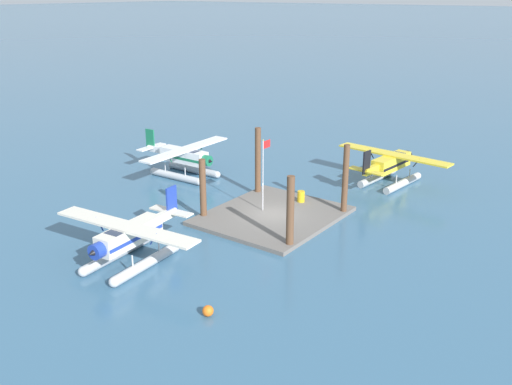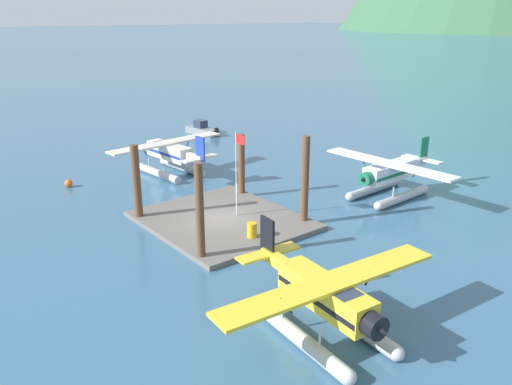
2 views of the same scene
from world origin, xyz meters
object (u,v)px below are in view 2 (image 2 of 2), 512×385
at_px(seaplane_white_bow_right, 389,176).
at_px(seaplane_cream_port_fwd, 169,155).
at_px(boat_grey_open_west, 202,129).
at_px(mooring_buoy, 69,183).
at_px(flagpole, 237,164).
at_px(fuel_drum, 252,230).
at_px(seaplane_yellow_stbd_aft, 326,302).

bearing_deg(seaplane_white_bow_right, seaplane_cream_port_fwd, -147.87).
bearing_deg(boat_grey_open_west, seaplane_white_bow_right, -2.15).
bearing_deg(mooring_buoy, seaplane_cream_port_fwd, 77.17).
xyz_separation_m(flagpole, seaplane_white_bow_right, (3.23, 11.20, -2.20)).
xyz_separation_m(fuel_drum, boat_grey_open_west, (-26.18, 13.54, -0.25)).
relative_size(mooring_buoy, seaplane_white_bow_right, 0.06).
bearing_deg(flagpole, seaplane_cream_port_fwd, 171.50).
height_order(flagpole, seaplane_white_bow_right, flagpole).
distance_m(fuel_drum, boat_grey_open_west, 29.48).
xyz_separation_m(flagpole, fuel_drum, (3.17, -1.35, -3.04)).
xyz_separation_m(seaplane_cream_port_fwd, seaplane_white_bow_right, (15.03, 9.44, 0.00)).
relative_size(seaplane_yellow_stbd_aft, seaplane_white_bow_right, 1.00).
relative_size(flagpole, fuel_drum, 6.30).
bearing_deg(fuel_drum, seaplane_yellow_stbd_aft, -20.65).
bearing_deg(boat_grey_open_west, mooring_buoy, -62.77).
xyz_separation_m(flagpole, seaplane_cream_port_fwd, (-11.80, 1.76, -2.20)).
xyz_separation_m(flagpole, boat_grey_open_west, (-23.01, 12.19, -3.29)).
distance_m(mooring_buoy, seaplane_yellow_stbd_aft, 26.03).
bearing_deg(mooring_buoy, fuel_drum, 15.86).
relative_size(fuel_drum, boat_grey_open_west, 0.18).
relative_size(mooring_buoy, boat_grey_open_west, 0.12).
bearing_deg(boat_grey_open_west, fuel_drum, -27.35).
height_order(seaplane_yellow_stbd_aft, boat_grey_open_west, seaplane_yellow_stbd_aft).
bearing_deg(seaplane_yellow_stbd_aft, flagpole, 158.71).
relative_size(mooring_buoy, seaplane_cream_port_fwd, 0.06).
bearing_deg(seaplane_white_bow_right, seaplane_yellow_stbd_aft, -60.29).
bearing_deg(seaplane_white_bow_right, boat_grey_open_west, 177.85).
height_order(flagpole, seaplane_yellow_stbd_aft, flagpole).
distance_m(fuel_drum, seaplane_cream_port_fwd, 15.31).
xyz_separation_m(mooring_buoy, boat_grey_open_west, (-9.42, 18.30, 0.19)).
bearing_deg(seaplane_white_bow_right, fuel_drum, -90.29).
bearing_deg(flagpole, fuel_drum, -23.12).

